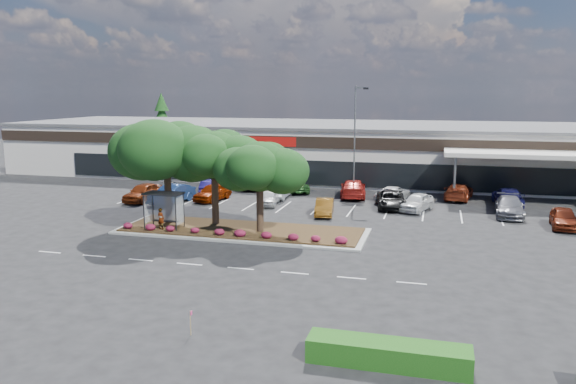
% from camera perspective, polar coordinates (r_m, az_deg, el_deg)
% --- Properties ---
extents(ground, '(160.00, 160.00, 0.00)m').
position_cam_1_polar(ground, '(36.45, -3.88, -5.79)').
color(ground, black).
rests_on(ground, ground).
extents(retail_store, '(80.40, 25.20, 6.25)m').
position_cam_1_polar(retail_store, '(68.34, 5.40, 4.35)').
color(retail_store, beige).
rests_on(retail_store, ground).
extents(landscape_island, '(18.00, 6.00, 0.26)m').
position_cam_1_polar(landscape_island, '(40.71, -4.72, -3.92)').
color(landscape_island, gray).
rests_on(landscape_island, ground).
extents(lane_markings, '(33.12, 20.06, 0.01)m').
position_cam_1_polar(lane_markings, '(46.16, 0.15, -2.35)').
color(lane_markings, silver).
rests_on(lane_markings, ground).
extents(shrub_row, '(17.00, 0.80, 0.50)m').
position_cam_1_polar(shrub_row, '(38.70, -5.78, -4.09)').
color(shrub_row, maroon).
rests_on(shrub_row, landscape_island).
extents(bus_shelter, '(2.75, 1.55, 2.59)m').
position_cam_1_polar(bus_shelter, '(41.47, -12.43, -0.78)').
color(bus_shelter, black).
rests_on(bus_shelter, landscape_island).
extents(island_tree_west, '(7.20, 7.20, 7.89)m').
position_cam_1_polar(island_tree_west, '(42.76, -12.17, 2.13)').
color(island_tree_west, '#0E3310').
rests_on(island_tree_west, landscape_island).
extents(island_tree_mid, '(6.60, 6.60, 7.32)m').
position_cam_1_polar(island_tree_mid, '(41.96, -7.46, 1.73)').
color(island_tree_mid, '#0E3310').
rests_on(island_tree_mid, landscape_island).
extents(island_tree_east, '(5.80, 5.80, 6.50)m').
position_cam_1_polar(island_tree_east, '(39.26, -2.88, 0.63)').
color(island_tree_east, '#0E3310').
rests_on(island_tree_east, landscape_island).
extents(hedge_south_east, '(6.00, 1.30, 0.90)m').
position_cam_1_polar(hedge_south_east, '(21.87, 10.12, -15.89)').
color(hedge_south_east, '#0F4B0E').
rests_on(hedge_south_east, ground).
extents(conifer_north_west, '(4.40, 4.40, 10.00)m').
position_cam_1_polar(conifer_north_west, '(89.47, -12.66, 6.70)').
color(conifer_north_west, '#0E3310').
rests_on(conifer_north_west, ground).
extents(person_waiting, '(0.65, 0.52, 1.54)m').
position_cam_1_polar(person_waiting, '(41.29, -12.79, -2.65)').
color(person_waiting, '#594C47').
rests_on(person_waiting, landscape_island).
extents(light_pole, '(1.43, 0.50, 10.52)m').
position_cam_1_polar(light_pole, '(52.89, 6.87, 4.31)').
color(light_pole, gray).
rests_on(light_pole, ground).
extents(survey_stake, '(0.07, 0.14, 1.08)m').
position_cam_1_polar(survey_stake, '(24.16, -9.85, -12.65)').
color(survey_stake, tan).
rests_on(survey_stake, ground).
extents(car_0, '(2.12, 4.94, 1.66)m').
position_cam_1_polar(car_0, '(53.58, -14.50, -0.03)').
color(car_0, maroon).
rests_on(car_0, ground).
extents(car_1, '(2.73, 5.30, 1.66)m').
position_cam_1_polar(car_1, '(52.08, -11.73, -0.20)').
color(car_1, navy).
rests_on(car_1, ground).
extents(car_2, '(2.57, 4.90, 1.59)m').
position_cam_1_polar(car_2, '(52.62, -7.68, -0.02)').
color(car_2, '#731F03').
rests_on(car_2, ground).
extents(car_3, '(2.05, 4.07, 1.33)m').
position_cam_1_polar(car_3, '(50.24, -1.95, -0.56)').
color(car_3, silver).
rests_on(car_3, ground).
extents(car_4, '(1.96, 4.20, 1.33)m').
position_cam_1_polar(car_4, '(46.13, 3.72, -1.54)').
color(car_4, brown).
rests_on(car_4, ground).
extents(car_5, '(3.22, 5.58, 1.46)m').
position_cam_1_polar(car_5, '(49.67, 10.44, -0.77)').
color(car_5, black).
rests_on(car_5, ground).
extents(car_6, '(3.07, 4.75, 1.50)m').
position_cam_1_polar(car_6, '(48.92, 12.96, -1.01)').
color(car_6, silver).
rests_on(car_6, ground).
extents(car_7, '(2.48, 5.49, 1.56)m').
position_cam_1_polar(car_7, '(49.11, 21.58, -1.39)').
color(car_7, slate).
rests_on(car_7, ground).
extents(car_8, '(2.17, 4.55, 1.50)m').
position_cam_1_polar(car_8, '(46.48, 26.21, -2.39)').
color(car_8, maroon).
rests_on(car_8, ground).
extents(car_9, '(2.53, 4.70, 1.47)m').
position_cam_1_polar(car_9, '(56.12, -7.89, 0.55)').
color(car_9, '#181254').
rests_on(car_9, ground).
extents(car_10, '(2.87, 5.41, 1.69)m').
position_cam_1_polar(car_10, '(58.49, -3.57, 1.13)').
color(car_10, black).
rests_on(car_10, ground).
extents(car_11, '(4.05, 5.36, 1.35)m').
position_cam_1_polar(car_11, '(56.62, 0.74, 0.67)').
color(car_11, '#22521E').
rests_on(car_11, ground).
extents(car_12, '(1.83, 4.97, 1.63)m').
position_cam_1_polar(car_12, '(53.60, -0.87, 0.28)').
color(car_12, '#A8AFB5').
rests_on(car_12, ground).
extents(car_13, '(3.16, 6.10, 1.69)m').
position_cam_1_polar(car_13, '(54.20, 6.63, 0.36)').
color(car_13, maroon).
rests_on(car_13, ground).
extents(car_14, '(3.32, 5.30, 1.37)m').
position_cam_1_polar(car_14, '(53.00, 10.64, -0.15)').
color(car_14, '#BEBEBE').
rests_on(car_14, ground).
extents(car_16, '(3.03, 5.60, 1.54)m').
position_cam_1_polar(car_16, '(55.07, 16.96, 0.06)').
color(car_16, maroon).
rests_on(car_16, ground).
extents(car_17, '(2.37, 5.69, 1.64)m').
position_cam_1_polar(car_17, '(53.30, 21.43, -0.48)').
color(car_17, '#181752').
rests_on(car_17, ground).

